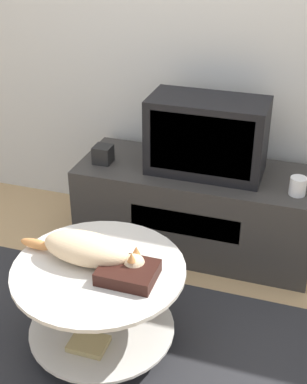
{
  "coord_description": "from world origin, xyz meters",
  "views": [
    {
      "loc": [
        0.72,
        -1.62,
        1.83
      ],
      "look_at": [
        0.02,
        0.51,
        0.58
      ],
      "focal_mm": 50.0,
      "sensor_mm": 36.0,
      "label": 1
    }
  ],
  "objects_px": {
    "tv": "(207,136)",
    "dvd_box": "(128,272)",
    "speaker": "(103,154)",
    "cat": "(88,250)"
  },
  "relations": [
    {
      "from": "speaker",
      "to": "cat",
      "type": "relative_size",
      "value": 0.17
    },
    {
      "from": "dvd_box",
      "to": "cat",
      "type": "relative_size",
      "value": 0.39
    },
    {
      "from": "cat",
      "to": "speaker",
      "type": "bearing_deg",
      "value": 111.4
    },
    {
      "from": "dvd_box",
      "to": "cat",
      "type": "height_order",
      "value": "cat"
    },
    {
      "from": "tv",
      "to": "speaker",
      "type": "relative_size",
      "value": 6.25
    },
    {
      "from": "speaker",
      "to": "cat",
      "type": "distance_m",
      "value": 0.89
    },
    {
      "from": "speaker",
      "to": "cat",
      "type": "xyz_separation_m",
      "value": [
        0.29,
        -0.84,
        -0.03
      ]
    },
    {
      "from": "tv",
      "to": "cat",
      "type": "height_order",
      "value": "tv"
    },
    {
      "from": "tv",
      "to": "speaker",
      "type": "distance_m",
      "value": 0.6
    },
    {
      "from": "tv",
      "to": "dvd_box",
      "type": "relative_size",
      "value": 2.67
    }
  ]
}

